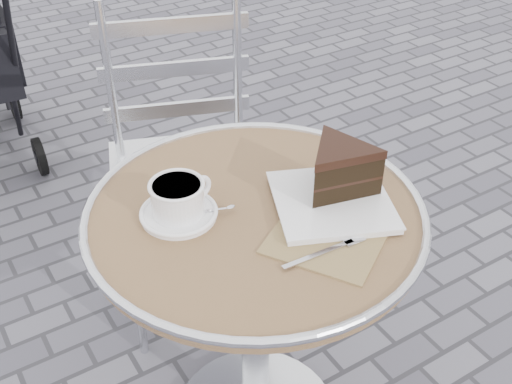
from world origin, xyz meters
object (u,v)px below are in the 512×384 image
cappuccino_set (179,202)px  cake_plate_set (338,177)px  cafe_table (255,269)px  bistro_chair (181,129)px

cappuccino_set → cake_plate_set: bearing=-32.4°
cafe_table → cappuccino_set: cappuccino_set is taller
cake_plate_set → cappuccino_set: bearing=-179.3°
cappuccino_set → bistro_chair: bearing=54.0°
cappuccino_set → cake_plate_set: cake_plate_set is taller
cake_plate_set → bistro_chair: bearing=117.8°
cafe_table → cake_plate_set: 0.28m
cafe_table → bistro_chair: bearing=79.4°
cafe_table → cake_plate_set: cake_plate_set is taller
cappuccino_set → bistro_chair: (0.25, 0.52, -0.17)m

